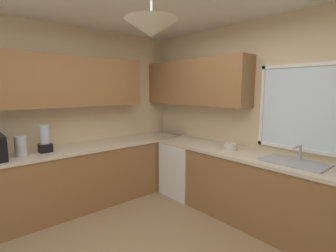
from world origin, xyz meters
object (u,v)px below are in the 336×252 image
Objects in this scene: bowl at (230,146)px; blender_appliance at (45,140)px; dishwasher at (185,169)px; kettle at (21,146)px; sink_assembly at (294,162)px.

blender_appliance is at bearing -127.76° from bowl.
dishwasher is 2.11m from blender_appliance.
kettle is at bearing -106.32° from dishwasher.
sink_assembly is at bearing 1.22° from dishwasher.
blender_appliance reaches higher than sink_assembly.
bowl is 2.45m from blender_appliance.
sink_assembly is (2.32, 2.22, -0.11)m from kettle.
kettle is 0.28m from blender_appliance.
kettle reaches higher than sink_assembly.
bowl is at bearing 2.05° from dishwasher.
sink_assembly is (1.68, 0.04, 0.48)m from dishwasher.
blender_appliance reaches higher than kettle.
blender_appliance reaches higher than bowl.
bowl is at bearing -179.60° from sink_assembly.
bowl is at bearing 56.28° from kettle.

